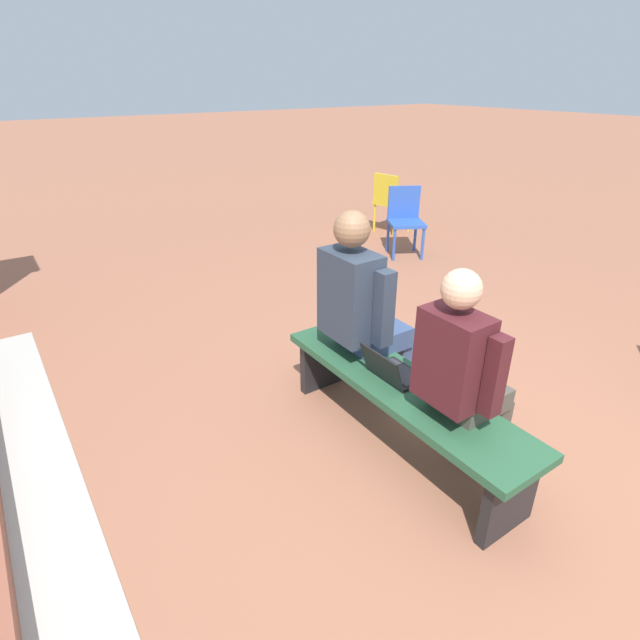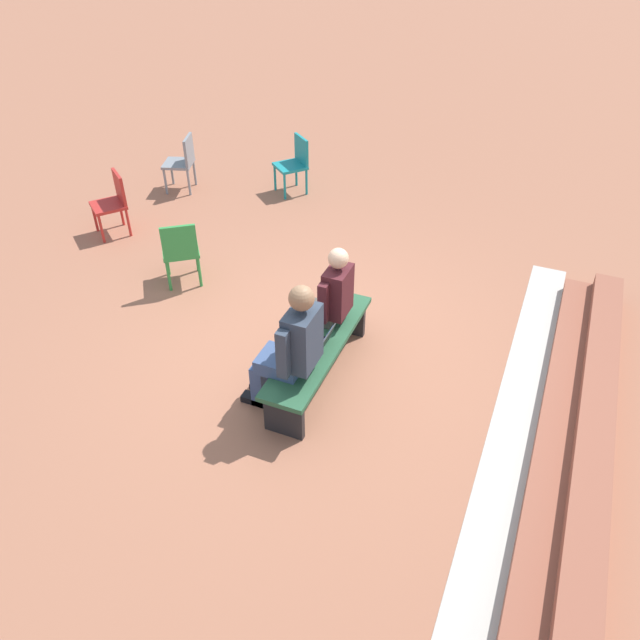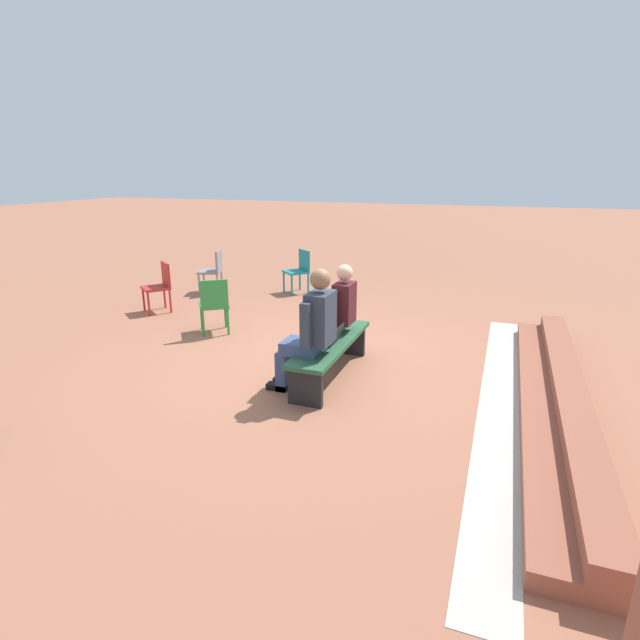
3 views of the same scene
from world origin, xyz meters
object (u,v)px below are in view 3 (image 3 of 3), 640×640
(plastic_chair_far_left, at_px, (214,302))
(person_student, at_px, (336,312))
(plastic_chair_mid_courtyard, at_px, (214,269))
(bench, at_px, (331,348))
(person_adult, at_px, (311,328))
(plastic_chair_near_bench_right, at_px, (299,268))
(laptop, at_px, (330,339))
(plastic_chair_near_bench_left, at_px, (160,284))

(plastic_chair_far_left, bearing_deg, person_student, 75.04)
(plastic_chair_mid_courtyard, bearing_deg, person_student, 51.25)
(bench, height_order, person_student, person_student)
(person_adult, xyz_separation_m, plastic_chair_far_left, (-1.39, -2.08, -0.25))
(plastic_chair_far_left, bearing_deg, plastic_chair_near_bench_right, 176.68)
(bench, height_order, plastic_chair_mid_courtyard, plastic_chair_mid_courtyard)
(person_student, relative_size, plastic_chair_mid_courtyard, 1.53)
(plastic_chair_mid_courtyard, bearing_deg, plastic_chair_near_bench_right, 110.90)
(person_student, bearing_deg, plastic_chair_far_left, -104.96)
(person_adult, bearing_deg, plastic_chair_near_bench_right, -155.73)
(bench, relative_size, laptop, 5.62)
(plastic_chair_mid_courtyard, bearing_deg, person_adult, 43.79)
(person_adult, distance_m, laptop, 0.46)
(person_student, xyz_separation_m, person_adult, (0.83, -0.01, 0.04))
(plastic_chair_near_bench_left, xyz_separation_m, plastic_chair_mid_courtyard, (-1.51, 0.12, 0.00))
(laptop, relative_size, plastic_chair_far_left, 0.38)
(laptop, height_order, plastic_chair_near_bench_left, plastic_chair_near_bench_left)
(plastic_chair_mid_courtyard, bearing_deg, laptop, 47.68)
(plastic_chair_mid_courtyard, bearing_deg, plastic_chair_far_left, 32.12)
(plastic_chair_near_bench_left, xyz_separation_m, plastic_chair_near_bench_right, (-2.11, 1.69, 0.00))
(bench, bearing_deg, plastic_chair_mid_courtyard, -131.74)
(person_student, distance_m, person_adult, 0.84)
(bench, relative_size, person_adult, 1.30)
(person_adult, relative_size, plastic_chair_near_bench_right, 1.65)
(plastic_chair_far_left, bearing_deg, plastic_chair_near_bench_left, -115.91)
(plastic_chair_near_bench_left, height_order, plastic_chair_mid_courtyard, same)
(plastic_chair_near_bench_left, relative_size, plastic_chair_near_bench_right, 1.00)
(bench, relative_size, plastic_chair_mid_courtyard, 2.14)
(plastic_chair_near_bench_left, bearing_deg, person_student, 70.22)
(laptop, bearing_deg, bench, -171.02)
(bench, xyz_separation_m, plastic_chair_near_bench_left, (-1.67, -3.68, 0.13))
(plastic_chair_far_left, xyz_separation_m, plastic_chair_mid_courtyard, (-2.25, -1.41, 0.00))
(laptop, bearing_deg, plastic_chair_mid_courtyard, -132.32)
(person_adult, relative_size, laptop, 4.33)
(person_adult, bearing_deg, person_student, 179.59)
(person_adult, height_order, plastic_chair_near_bench_left, person_adult)
(laptop, xyz_separation_m, plastic_chair_far_left, (-1.00, -2.16, -0.02))
(person_adult, xyz_separation_m, plastic_chair_near_bench_left, (-2.13, -3.61, -0.25))
(person_student, height_order, plastic_chair_mid_courtyard, person_student)
(bench, relative_size, plastic_chair_near_bench_left, 2.14)
(person_student, bearing_deg, bench, 9.78)
(bench, height_order, plastic_chair_far_left, plastic_chair_far_left)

